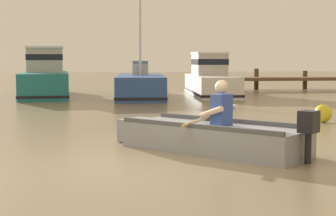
# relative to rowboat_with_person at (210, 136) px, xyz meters

# --- Properties ---
(ground_plane) EXTENTS (120.00, 120.00, 0.00)m
(ground_plane) POSITION_rel_rowboat_with_person_xyz_m (-0.96, -1.06, -0.25)
(ground_plane) COLOR #7A6B4C
(wooden_dock) EXTENTS (11.30, 1.64, 1.22)m
(wooden_dock) POSITION_rel_rowboat_with_person_xyz_m (8.83, 17.11, 0.32)
(wooden_dock) COLOR brown
(wooden_dock) RESTS_ON ground
(rowboat_with_person) EXTENTS (3.03, 3.09, 1.19)m
(rowboat_with_person) POSITION_rel_rowboat_with_person_xyz_m (0.00, 0.00, 0.00)
(rowboat_with_person) COLOR gray
(rowboat_with_person) RESTS_ON ground
(moored_boat_teal) EXTENTS (2.34, 6.58, 2.09)m
(moored_boat_teal) POSITION_rel_rowboat_with_person_xyz_m (-4.11, 14.15, 0.53)
(moored_boat_teal) COLOR #1E727A
(moored_boat_teal) RESTS_ON ground
(moored_boat_blue) EXTENTS (2.31, 6.18, 4.08)m
(moored_boat_blue) POSITION_rel_rowboat_with_person_xyz_m (-0.19, 12.72, 0.19)
(moored_boat_blue) COLOR #2D519E
(moored_boat_blue) RESTS_ON ground
(moored_boat_white) EXTENTS (2.06, 6.39, 1.87)m
(moored_boat_white) POSITION_rel_rowboat_with_person_xyz_m (2.98, 14.04, 0.44)
(moored_boat_white) COLOR white
(moored_boat_white) RESTS_ON ground
(mooring_buoy) EXTENTS (0.44, 0.44, 0.44)m
(mooring_buoy) POSITION_rel_rowboat_with_person_xyz_m (3.57, 3.61, -0.03)
(mooring_buoy) COLOR yellow
(mooring_buoy) RESTS_ON ground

